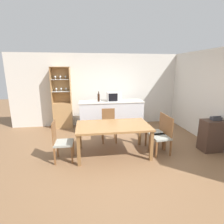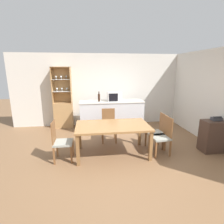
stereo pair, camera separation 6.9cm
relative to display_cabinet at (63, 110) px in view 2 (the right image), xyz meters
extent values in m
plane|color=brown|center=(1.61, -2.42, -0.62)|extent=(18.00, 18.00, 0.00)
cube|color=silver|center=(1.61, 0.21, 0.66)|extent=(6.80, 0.06, 2.55)
cube|color=silver|center=(4.19, -2.12, 0.66)|extent=(0.06, 4.60, 2.55)
cube|color=silver|center=(1.64, -0.52, -0.14)|extent=(2.07, 0.60, 0.97)
cube|color=beige|center=(1.64, -0.52, 0.36)|extent=(2.10, 0.63, 0.03)
cube|color=tan|center=(0.00, -0.01, -0.18)|extent=(0.63, 0.38, 0.88)
cube|color=tan|center=(0.00, 0.17, 0.87)|extent=(0.63, 0.02, 1.21)
cube|color=tan|center=(-0.31, -0.01, 0.87)|extent=(0.02, 0.38, 1.21)
cube|color=tan|center=(0.31, -0.01, 0.87)|extent=(0.02, 0.38, 1.21)
cube|color=tan|center=(0.00, -0.01, 1.47)|extent=(0.63, 0.38, 0.02)
cube|color=white|center=(0.00, -0.01, 0.66)|extent=(0.59, 0.33, 0.01)
cube|color=white|center=(0.00, -0.01, 1.06)|extent=(0.59, 0.33, 0.01)
cylinder|color=white|center=(-0.16, -0.02, 0.67)|extent=(0.04, 0.04, 0.01)
cylinder|color=white|center=(-0.16, -0.02, 0.70)|extent=(0.01, 0.01, 0.06)
sphere|color=white|center=(-0.16, -0.02, 0.75)|extent=(0.06, 0.06, 0.06)
cylinder|color=white|center=(-0.16, -0.05, 1.07)|extent=(0.04, 0.04, 0.01)
cylinder|color=white|center=(-0.16, -0.05, 1.10)|extent=(0.01, 0.01, 0.06)
sphere|color=white|center=(-0.16, -0.05, 1.15)|extent=(0.06, 0.06, 0.06)
cylinder|color=white|center=(0.00, -0.05, 0.67)|extent=(0.04, 0.04, 0.01)
cylinder|color=white|center=(0.00, -0.05, 0.70)|extent=(0.01, 0.01, 0.06)
sphere|color=white|center=(0.00, -0.05, 0.75)|extent=(0.06, 0.06, 0.06)
cylinder|color=white|center=(0.00, -0.04, 1.07)|extent=(0.04, 0.04, 0.01)
cylinder|color=white|center=(0.00, -0.04, 1.10)|extent=(0.01, 0.01, 0.06)
sphere|color=white|center=(0.00, -0.04, 1.15)|extent=(0.06, 0.06, 0.06)
cylinder|color=white|center=(0.16, -0.02, 0.67)|extent=(0.04, 0.04, 0.01)
cylinder|color=white|center=(0.16, -0.02, 0.70)|extent=(0.01, 0.01, 0.06)
sphere|color=white|center=(0.16, -0.02, 0.75)|extent=(0.06, 0.06, 0.06)
cylinder|color=white|center=(0.16, 0.04, 1.07)|extent=(0.04, 0.04, 0.01)
cylinder|color=white|center=(0.16, 0.04, 1.10)|extent=(0.01, 0.01, 0.06)
sphere|color=white|center=(0.16, 0.04, 1.15)|extent=(0.06, 0.06, 0.06)
cube|color=olive|center=(1.44, -2.24, 0.10)|extent=(1.72, 0.99, 0.04)
cube|color=olive|center=(0.63, -2.68, -0.27)|extent=(0.07, 0.07, 0.69)
cube|color=olive|center=(2.24, -2.68, -0.27)|extent=(0.07, 0.07, 0.69)
cube|color=olive|center=(0.63, -1.80, -0.27)|extent=(0.07, 0.07, 0.69)
cube|color=olive|center=(2.24, -1.80, -0.27)|extent=(0.07, 0.07, 0.69)
cube|color=#999E93|center=(2.57, -2.39, -0.20)|extent=(0.44, 0.44, 0.05)
cube|color=brown|center=(2.77, -2.37, 0.06)|extent=(0.05, 0.37, 0.48)
cube|color=brown|center=(2.40, -2.59, -0.42)|extent=(0.04, 0.04, 0.40)
cube|color=brown|center=(2.37, -2.22, -0.42)|extent=(0.04, 0.04, 0.40)
cube|color=brown|center=(2.77, -2.56, -0.42)|extent=(0.04, 0.04, 0.40)
cube|color=brown|center=(2.74, -2.19, -0.42)|extent=(0.04, 0.04, 0.40)
cube|color=#999E93|center=(0.30, -2.39, -0.20)|extent=(0.41, 0.41, 0.05)
cube|color=brown|center=(0.11, -2.39, 0.06)|extent=(0.02, 0.37, 0.48)
cube|color=brown|center=(0.48, -2.21, -0.42)|extent=(0.04, 0.04, 0.40)
cube|color=brown|center=(0.48, -2.57, -0.42)|extent=(0.04, 0.04, 0.40)
cube|color=brown|center=(0.12, -2.20, -0.42)|extent=(0.04, 0.04, 0.40)
cube|color=brown|center=(0.11, -2.57, -0.42)|extent=(0.04, 0.04, 0.40)
cube|color=#999E93|center=(2.57, -2.09, -0.20)|extent=(0.43, 0.43, 0.05)
cube|color=brown|center=(2.77, -2.08, 0.06)|extent=(0.04, 0.37, 0.48)
cube|color=brown|center=(2.40, -2.28, -0.42)|extent=(0.04, 0.04, 0.40)
cube|color=brown|center=(2.38, -1.92, -0.42)|extent=(0.04, 0.04, 0.40)
cube|color=brown|center=(2.77, -2.26, -0.42)|extent=(0.04, 0.04, 0.40)
cube|color=brown|center=(2.74, -1.89, -0.42)|extent=(0.04, 0.04, 0.40)
cube|color=#999E93|center=(1.44, -1.47, -0.20)|extent=(0.42, 0.42, 0.05)
cube|color=brown|center=(1.44, -1.27, 0.06)|extent=(0.37, 0.03, 0.48)
cube|color=brown|center=(1.61, -1.66, -0.42)|extent=(0.04, 0.04, 0.40)
cube|color=brown|center=(1.25, -1.65, -0.42)|extent=(0.04, 0.04, 0.40)
cube|color=brown|center=(1.62, -1.29, -0.42)|extent=(0.04, 0.04, 0.40)
cube|color=brown|center=(1.26, -1.28, -0.42)|extent=(0.04, 0.04, 0.40)
cube|color=silver|center=(1.74, -0.50, 0.52)|extent=(0.45, 0.37, 0.29)
cube|color=black|center=(1.67, -0.69, 0.52)|extent=(0.29, 0.01, 0.25)
cylinder|color=black|center=(1.22, -0.54, 0.50)|extent=(0.07, 0.07, 0.25)
cylinder|color=black|center=(1.22, -0.54, 0.66)|extent=(0.03, 0.03, 0.08)
cube|color=#422D23|center=(3.91, -2.42, -0.22)|extent=(0.50, 0.38, 0.80)
cube|color=#483227|center=(3.91, -2.42, -0.18)|extent=(0.46, 0.34, 0.02)
cube|color=#38383D|center=(3.98, -2.40, 0.22)|extent=(0.23, 0.15, 0.08)
cylinder|color=#38383D|center=(3.98, -2.43, 0.28)|extent=(0.21, 0.03, 0.03)
camera|label=1|loc=(0.84, -6.12, 1.41)|focal=28.00mm
camera|label=2|loc=(0.90, -6.13, 1.41)|focal=28.00mm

